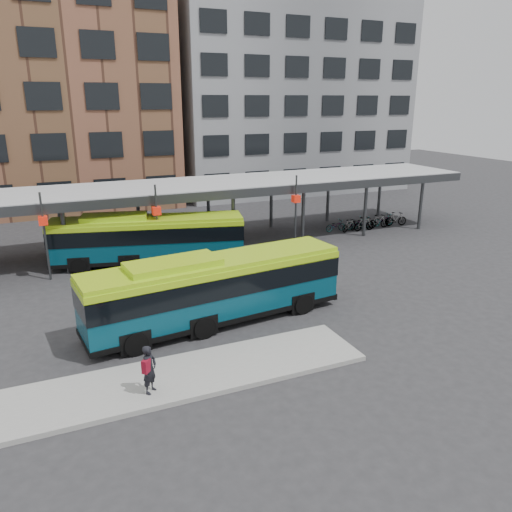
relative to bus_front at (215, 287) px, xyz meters
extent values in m
plane|color=#28282B|center=(2.54, -0.97, -1.64)|extent=(120.00, 120.00, 0.00)
cube|color=gray|center=(-2.96, -3.97, -1.55)|extent=(14.00, 3.00, 0.18)
cube|color=#999B9E|center=(2.54, 12.03, 2.36)|extent=(40.00, 6.00, 0.35)
cube|color=#383A3D|center=(2.54, 9.03, 2.21)|extent=(40.00, 0.15, 0.55)
cylinder|color=#383A3D|center=(-5.46, 9.53, 0.26)|extent=(0.24, 0.24, 3.80)
cylinder|color=#383A3D|center=(-5.46, 14.53, 0.26)|extent=(0.24, 0.24, 3.80)
cylinder|color=#383A3D|center=(-0.46, 9.53, 0.26)|extent=(0.24, 0.24, 3.80)
cylinder|color=#383A3D|center=(-0.46, 14.53, 0.26)|extent=(0.24, 0.24, 3.80)
cylinder|color=#383A3D|center=(4.54, 9.53, 0.26)|extent=(0.24, 0.24, 3.80)
cylinder|color=#383A3D|center=(4.54, 14.53, 0.26)|extent=(0.24, 0.24, 3.80)
cylinder|color=#383A3D|center=(9.54, 9.53, 0.26)|extent=(0.24, 0.24, 3.80)
cylinder|color=#383A3D|center=(9.54, 14.53, 0.26)|extent=(0.24, 0.24, 3.80)
cylinder|color=#383A3D|center=(14.54, 9.53, 0.26)|extent=(0.24, 0.24, 3.80)
cylinder|color=#383A3D|center=(14.54, 14.53, 0.26)|extent=(0.24, 0.24, 3.80)
cylinder|color=#383A3D|center=(19.54, 9.53, 0.26)|extent=(0.24, 0.24, 3.80)
cylinder|color=#383A3D|center=(19.54, 14.53, 0.26)|extent=(0.24, 0.24, 3.80)
cylinder|color=#383A3D|center=(-6.46, 8.73, 0.76)|extent=(0.12, 0.12, 4.80)
cube|color=red|center=(-6.46, 8.73, 1.66)|extent=(0.45, 0.45, 0.45)
cylinder|color=#383A3D|center=(-0.46, 8.73, 0.76)|extent=(0.12, 0.12, 4.80)
cube|color=red|center=(-0.46, 8.73, 1.66)|extent=(0.45, 0.45, 0.45)
cylinder|color=#383A3D|center=(8.54, 8.73, 0.76)|extent=(0.12, 0.12, 4.80)
cube|color=red|center=(8.54, 8.73, 1.66)|extent=(0.45, 0.45, 0.45)
cube|color=brown|center=(-7.46, 31.03, 9.36)|extent=(26.00, 14.00, 22.00)
cube|color=slate|center=(18.54, 31.03, 8.36)|extent=(24.00, 14.00, 20.00)
cube|color=#063B4C|center=(0.05, 0.01, -0.12)|extent=(11.56, 3.63, 2.37)
cube|color=black|center=(0.05, 0.01, 0.35)|extent=(11.61, 3.69, 0.90)
cube|color=#98C614|center=(0.05, 0.01, 1.15)|extent=(11.55, 3.53, 0.19)
cube|color=#98C614|center=(-1.84, -0.21, 1.34)|extent=(3.96, 2.12, 0.33)
cube|color=black|center=(0.05, 0.01, -1.19)|extent=(11.62, 3.69, 0.23)
cylinder|color=black|center=(3.94, -0.72, -1.17)|extent=(0.97, 0.39, 0.95)
cylinder|color=black|center=(3.68, 1.58, -1.17)|extent=(0.97, 0.39, 0.95)
cylinder|color=black|center=(-0.95, -1.27, -1.17)|extent=(0.97, 0.39, 0.95)
cylinder|color=black|center=(-1.21, 1.03, -1.17)|extent=(0.97, 0.39, 0.95)
cylinder|color=black|center=(-3.78, -1.59, -1.17)|extent=(0.97, 0.39, 0.95)
cylinder|color=black|center=(-4.04, 0.71, -1.17)|extent=(0.97, 0.39, 0.95)
cube|color=#063B4C|center=(-0.90, 9.39, -0.17)|extent=(11.25, 4.83, 2.30)
cube|color=black|center=(-0.90, 9.39, 0.29)|extent=(11.31, 4.89, 0.87)
cube|color=#98C614|center=(-0.90, 9.39, 1.07)|extent=(11.23, 4.74, 0.18)
cube|color=#98C614|center=(-2.69, 9.82, 1.25)|extent=(3.96, 2.47, 0.32)
cube|color=black|center=(-0.90, 9.39, -1.21)|extent=(11.32, 4.89, 0.22)
cylinder|color=black|center=(2.41, 7.44, -1.18)|extent=(0.96, 0.48, 0.92)
cylinder|color=black|center=(2.93, 9.61, -1.18)|extent=(0.96, 0.48, 0.92)
cylinder|color=black|center=(-2.24, 8.56, -1.18)|extent=(0.96, 0.48, 0.92)
cylinder|color=black|center=(-1.71, 10.74, -1.18)|extent=(0.96, 0.48, 0.92)
cylinder|color=black|center=(-4.91, 9.21, -1.18)|extent=(0.96, 0.48, 0.92)
cylinder|color=black|center=(-4.39, 11.39, -1.18)|extent=(0.96, 0.48, 0.92)
imported|color=black|center=(-3.86, -4.61, -0.63)|extent=(0.71, 0.71, 1.67)
cube|color=maroon|center=(-3.99, -4.74, -0.41)|extent=(0.34, 0.35, 0.44)
imported|color=slate|center=(13.36, 11.42, -1.21)|extent=(1.67, 0.63, 0.86)
imported|color=slate|center=(14.24, 10.94, -1.18)|extent=(1.61, 0.89, 0.93)
imported|color=slate|center=(15.10, 11.28, -1.17)|extent=(1.78, 0.63, 0.93)
imported|color=slate|center=(15.41, 10.74, -1.12)|extent=(1.74, 0.52, 1.04)
imported|color=slate|center=(15.62, 11.37, -1.19)|extent=(1.74, 0.64, 0.91)
imported|color=slate|center=(16.90, 10.98, -1.12)|extent=(1.76, 0.62, 1.04)
imported|color=slate|center=(17.63, 11.37, -1.17)|extent=(1.80, 0.64, 0.94)
imported|color=slate|center=(18.56, 11.01, -1.10)|extent=(1.84, 0.81, 1.07)
camera|label=1|loc=(-6.43, -19.11, 7.75)|focal=35.00mm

